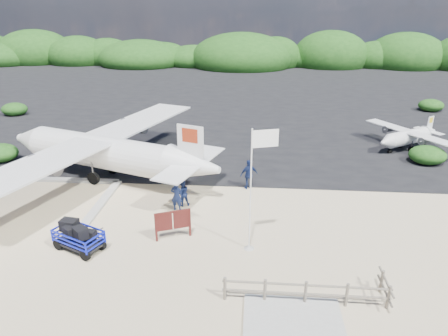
# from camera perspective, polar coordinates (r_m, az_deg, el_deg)

# --- Properties ---
(ground) EXTENTS (160.00, 160.00, 0.00)m
(ground) POSITION_cam_1_polar(r_m,az_deg,el_deg) (20.40, -7.27, -8.43)
(ground) COLOR beige
(asphalt_apron) EXTENTS (90.00, 50.00, 0.04)m
(asphalt_apron) POSITION_cam_1_polar(r_m,az_deg,el_deg) (48.37, -0.16, 10.15)
(asphalt_apron) COLOR #B2B2B2
(asphalt_apron) RESTS_ON ground
(lagoon) EXTENTS (9.00, 7.00, 0.40)m
(lagoon) POSITION_cam_1_polar(r_m,az_deg,el_deg) (24.93, -27.33, -4.91)
(lagoon) COLOR #B2B2B2
(lagoon) RESTS_ON ground
(walkway_pad) EXTENTS (3.50, 2.50, 0.10)m
(walkway_pad) POSITION_cam_1_polar(r_m,az_deg,el_deg) (15.31, 9.85, -20.91)
(walkway_pad) COLOR #B2B2B2
(walkway_pad) RESTS_ON ground
(vegetation_band) EXTENTS (124.00, 8.00, 4.40)m
(vegetation_band) POSITION_cam_1_polar(r_m,az_deg,el_deg) (72.92, 1.53, 14.38)
(vegetation_band) COLOR #B2B2B2
(vegetation_band) RESTS_ON ground
(fence) EXTENTS (6.40, 2.00, 1.10)m
(fence) POSITION_cam_1_polar(r_m,az_deg,el_deg) (16.10, 11.42, -18.45)
(fence) COLOR #B2B2B2
(fence) RESTS_ON ground
(baggage_cart) EXTENTS (2.75, 2.25, 1.20)m
(baggage_cart) POSITION_cam_1_polar(r_m,az_deg,el_deg) (19.76, -19.81, -10.87)
(baggage_cart) COLOR #0E1CDA
(baggage_cart) RESTS_ON ground
(flagpole) EXTENTS (1.24, 0.80, 5.75)m
(flagpole) POSITION_cam_1_polar(r_m,az_deg,el_deg) (18.73, 3.58, -11.38)
(flagpole) COLOR white
(flagpole) RESTS_ON ground
(signboard) EXTENTS (1.75, 0.86, 1.50)m
(signboard) POSITION_cam_1_polar(r_m,az_deg,el_deg) (19.56, -7.18, -9.92)
(signboard) COLOR #4D1916
(signboard) RESTS_ON ground
(crew_a) EXTENTS (0.68, 0.50, 1.71)m
(crew_a) POSITION_cam_1_polar(r_m,az_deg,el_deg) (21.58, -6.79, -3.98)
(crew_a) COLOR #15214F
(crew_a) RESTS_ON ground
(crew_b) EXTENTS (0.90, 0.82, 1.52)m
(crew_b) POSITION_cam_1_polar(r_m,az_deg,el_deg) (22.08, -5.93, -3.56)
(crew_b) COLOR #15214F
(crew_b) RESTS_ON ground
(crew_c) EXTENTS (1.17, 0.82, 1.84)m
(crew_c) POSITION_cam_1_polar(r_m,az_deg,el_deg) (23.91, 3.58, -0.93)
(crew_c) COLOR #15214F
(crew_c) RESTS_ON ground
(aircraft_large) EXTENTS (23.27, 23.27, 5.48)m
(aircraft_large) POSITION_cam_1_polar(r_m,az_deg,el_deg) (39.03, 18.87, 5.86)
(aircraft_large) COLOR #B2B2B2
(aircraft_large) RESTS_ON ground
(aircraft_small) EXTENTS (8.47, 8.47, 2.20)m
(aircraft_small) POSITION_cam_1_polar(r_m,az_deg,el_deg) (53.60, -14.98, 10.63)
(aircraft_small) COLOR #B2B2B2
(aircraft_small) RESTS_ON ground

